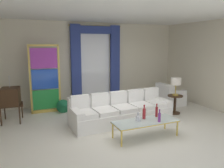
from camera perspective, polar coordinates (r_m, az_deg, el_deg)
ground_plane at (r=6.00m, az=2.96°, el=-11.38°), size 16.00×16.00×0.00m
wall_rear at (r=8.46m, az=-6.08°, el=5.37°), size 8.00×0.12×3.00m
wall_right at (r=8.33m, az=24.46°, el=4.44°), size 0.12×7.00×3.00m
ceiling_slab at (r=6.36m, az=-0.08°, el=17.57°), size 8.00×7.60×0.04m
curtained_window at (r=8.36m, az=-4.14°, el=7.00°), size 2.00×0.17×2.70m
couch_white_long at (r=6.42m, az=2.24°, el=-7.01°), size 2.96×1.07×0.86m
coffee_table at (r=5.42m, az=8.62°, el=-9.62°), size 1.58×0.57×0.41m
bottle_blue_decanter at (r=5.34m, az=6.69°, el=-8.67°), size 0.12×0.12×0.22m
bottle_crystal_tall at (r=5.36m, az=12.07°, el=-8.23°), size 0.07×0.07×0.30m
bottle_amber_squat at (r=5.70m, az=11.39°, el=-6.90°), size 0.06×0.06×0.34m
bottle_ruby_flask at (r=5.50m, az=8.25°, el=-7.38°), size 0.08×0.08×0.35m
vintage_tv at (r=6.91m, az=-24.62°, el=-3.07°), size 0.62×0.65×1.35m
armchair_white at (r=8.41m, az=14.53°, el=-3.30°), size 0.84×0.84×0.80m
stained_glass_divider at (r=7.42m, az=-16.81°, el=0.87°), size 0.95×0.05×2.20m
peacock_figurine at (r=7.34m, az=-12.26°, el=-5.72°), size 0.44×0.60×0.50m
round_side_table at (r=7.42m, az=15.86°, el=-4.63°), size 0.48×0.48×0.59m
table_lamp_brass at (r=7.28m, az=16.12°, el=0.50°), size 0.32×0.32×0.57m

